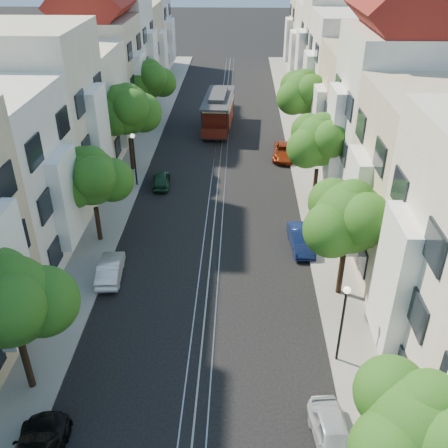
# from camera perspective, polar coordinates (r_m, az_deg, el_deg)

# --- Properties ---
(ground) EXTENTS (200.00, 200.00, 0.00)m
(ground) POSITION_cam_1_polar(r_m,az_deg,el_deg) (44.39, -0.39, 7.67)
(ground) COLOR black
(ground) RESTS_ON ground
(sidewalk_east) EXTENTS (2.50, 80.00, 0.12)m
(sidewalk_east) POSITION_cam_1_polar(r_m,az_deg,el_deg) (44.69, 9.02, 7.53)
(sidewalk_east) COLOR gray
(sidewalk_east) RESTS_ON ground
(sidewalk_west) EXTENTS (2.50, 80.00, 0.12)m
(sidewalk_west) POSITION_cam_1_polar(r_m,az_deg,el_deg) (45.22, -9.70, 7.75)
(sidewalk_west) COLOR gray
(sidewalk_west) RESTS_ON ground
(rail_left) EXTENTS (0.06, 80.00, 0.02)m
(rail_left) POSITION_cam_1_polar(r_m,az_deg,el_deg) (44.41, -1.11, 7.69)
(rail_left) COLOR gray
(rail_left) RESTS_ON ground
(rail_slot) EXTENTS (0.06, 80.00, 0.02)m
(rail_slot) POSITION_cam_1_polar(r_m,az_deg,el_deg) (44.39, -0.39, 7.68)
(rail_slot) COLOR gray
(rail_slot) RESTS_ON ground
(rail_right) EXTENTS (0.06, 80.00, 0.02)m
(rail_right) POSITION_cam_1_polar(r_m,az_deg,el_deg) (44.37, 0.32, 7.67)
(rail_right) COLOR gray
(rail_right) RESTS_ON ground
(lane_line) EXTENTS (0.08, 80.00, 0.01)m
(lane_line) POSITION_cam_1_polar(r_m,az_deg,el_deg) (44.39, -0.39, 7.67)
(lane_line) COLOR tan
(lane_line) RESTS_ON ground
(townhouses_east) EXTENTS (7.75, 72.00, 12.00)m
(townhouses_east) POSITION_cam_1_polar(r_m,az_deg,el_deg) (43.75, 15.76, 13.41)
(townhouses_east) COLOR beige
(townhouses_east) RESTS_ON ground
(townhouses_west) EXTENTS (7.75, 72.00, 11.76)m
(townhouses_west) POSITION_cam_1_polar(r_m,az_deg,el_deg) (44.66, -16.27, 13.54)
(townhouses_west) COLOR silver
(townhouses_west) RESTS_ON ground
(tree_e_a) EXTENTS (4.72, 3.87, 6.27)m
(tree_e_a) POSITION_cam_1_polar(r_m,az_deg,el_deg) (17.11, 21.79, -21.00)
(tree_e_a) COLOR black
(tree_e_a) RESTS_ON ground
(tree_e_b) EXTENTS (4.93, 4.08, 6.68)m
(tree_e_b) POSITION_cam_1_polar(r_m,az_deg,el_deg) (25.79, 14.20, 0.53)
(tree_e_b) COLOR black
(tree_e_b) RESTS_ON ground
(tree_e_c) EXTENTS (4.84, 3.99, 6.52)m
(tree_e_c) POSITION_cam_1_polar(r_m,az_deg,el_deg) (35.64, 10.96, 9.20)
(tree_e_c) COLOR black
(tree_e_c) RESTS_ON ground
(tree_e_d) EXTENTS (5.01, 4.16, 6.85)m
(tree_e_d) POSITION_cam_1_polar(r_m,az_deg,el_deg) (45.91, 9.13, 14.51)
(tree_e_d) COLOR black
(tree_e_d) RESTS_ON ground
(tree_w_a) EXTENTS (4.93, 4.08, 6.68)m
(tree_w_a) POSITION_cam_1_polar(r_m,az_deg,el_deg) (21.30, -23.17, -8.28)
(tree_w_a) COLOR black
(tree_w_a) RESTS_ON ground
(tree_w_b) EXTENTS (4.72, 3.87, 6.27)m
(tree_w_b) POSITION_cam_1_polar(r_m,az_deg,el_deg) (31.03, -14.81, 5.04)
(tree_w_b) COLOR black
(tree_w_b) RESTS_ON ground
(tree_w_c) EXTENTS (5.13, 4.28, 7.09)m
(tree_w_c) POSITION_cam_1_polar(r_m,az_deg,el_deg) (40.72, -10.93, 12.59)
(tree_w_c) COLOR black
(tree_w_c) RESTS_ON ground
(tree_w_d) EXTENTS (4.84, 3.99, 6.52)m
(tree_w_d) POSITION_cam_1_polar(r_m,az_deg,el_deg) (51.23, -8.37, 15.92)
(tree_w_d) COLOR black
(tree_w_d) RESTS_ON ground
(lamp_east) EXTENTS (0.32, 0.32, 4.16)m
(lamp_east) POSITION_cam_1_polar(r_m,az_deg,el_deg) (22.65, 13.48, -9.90)
(lamp_east) COLOR black
(lamp_east) RESTS_ON ground
(lamp_west) EXTENTS (0.32, 0.32, 4.16)m
(lamp_west) POSITION_cam_1_polar(r_m,az_deg,el_deg) (38.56, -10.26, 8.11)
(lamp_west) COLOR black
(lamp_west) RESTS_ON ground
(cable_car) EXTENTS (3.14, 8.64, 3.27)m
(cable_car) POSITION_cam_1_polar(r_m,az_deg,el_deg) (50.69, -0.65, 12.94)
(cable_car) COLOR black
(cable_car) RESTS_ON ground
(parked_car_e_near) EXTENTS (1.81, 3.68, 1.21)m
(parked_car_e_near) POSITION_cam_1_polar(r_m,az_deg,el_deg) (21.05, 12.38, -22.61)
(parked_car_e_near) COLOR silver
(parked_car_e_near) RESTS_ON ground
(parked_car_e_mid) EXTENTS (1.55, 3.74, 1.20)m
(parked_car_e_mid) POSITION_cam_1_polar(r_m,az_deg,el_deg) (31.51, 8.80, -1.73)
(parked_car_e_mid) COLOR #0D1944
(parked_car_e_mid) RESTS_ON ground
(parked_car_e_far) EXTENTS (2.40, 4.36, 1.16)m
(parked_car_e_far) POSITION_cam_1_polar(r_m,az_deg,el_deg) (44.29, 6.94, 8.19)
(parked_car_e_far) COLOR maroon
(parked_car_e_far) RESTS_ON ground
(parked_car_w_mid) EXTENTS (1.56, 3.67, 1.18)m
(parked_car_w_mid) POSITION_cam_1_polar(r_m,az_deg,el_deg) (29.26, -12.87, -5.02)
(parked_car_w_mid) COLOR silver
(parked_car_w_mid) RESTS_ON ground
(parked_car_w_far) EXTENTS (1.64, 3.41, 1.12)m
(parked_car_w_far) POSITION_cam_1_polar(r_m,az_deg,el_deg) (39.19, -7.20, 5.09)
(parked_car_w_far) COLOR #163722
(parked_car_w_far) RESTS_ON ground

